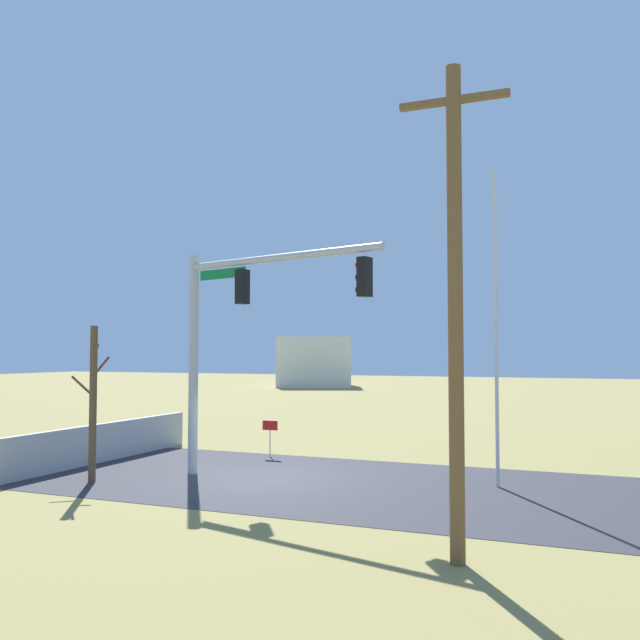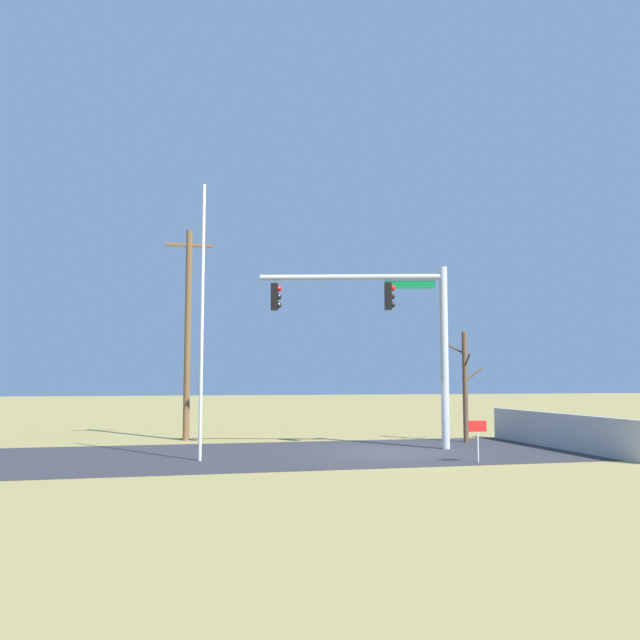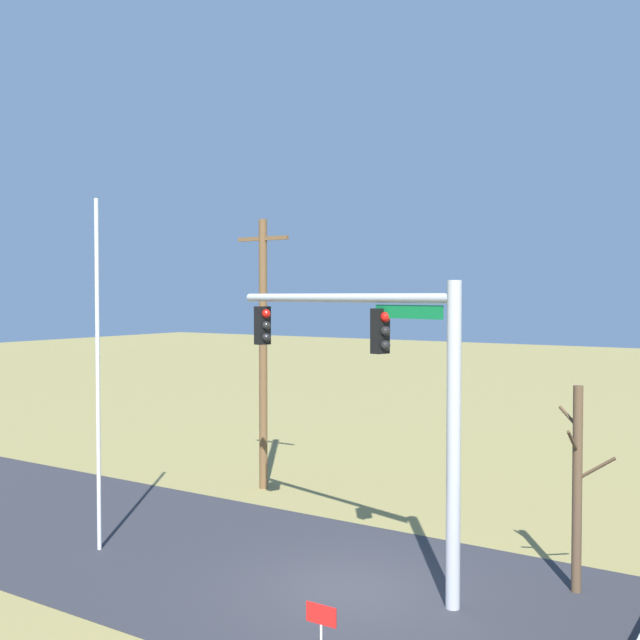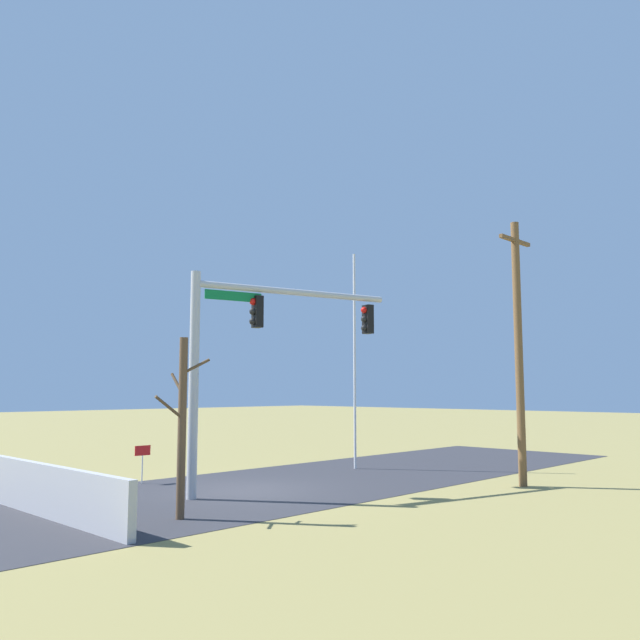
{
  "view_description": "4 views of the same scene",
  "coord_description": "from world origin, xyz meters",
  "px_view_note": "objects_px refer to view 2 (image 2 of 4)",
  "views": [
    {
      "loc": [
        -8.65,
        17.06,
        3.55
      ],
      "look_at": [
        -1.97,
        0.69,
        4.4
      ],
      "focal_mm": 37.6,
      "sensor_mm": 36.0,
      "label": 1
    },
    {
      "loc": [
        -7.27,
        -21.07,
        2.41
      ],
      "look_at": [
        -1.94,
        1.63,
        4.55
      ],
      "focal_mm": 36.54,
      "sensor_mm": 36.0,
      "label": 2
    },
    {
      "loc": [
        8.01,
        -13.51,
        6.12
      ],
      "look_at": [
        -1.32,
        0.96,
        5.56
      ],
      "focal_mm": 42.81,
      "sensor_mm": 36.0,
      "label": 3
    },
    {
      "loc": [
        12.93,
        15.6,
        3.0
      ],
      "look_at": [
        -2.0,
        1.1,
        5.27
      ],
      "focal_mm": 36.45,
      "sensor_mm": 36.0,
      "label": 4
    }
  ],
  "objects_px": {
    "flagpole": "(202,320)",
    "bare_tree": "(465,385)",
    "signal_mast": "(394,321)",
    "utility_pole": "(188,330)",
    "open_sign": "(478,431)"
  },
  "relations": [
    {
      "from": "utility_pole",
      "to": "open_sign",
      "type": "distance_m",
      "value": 12.69
    },
    {
      "from": "flagpole",
      "to": "bare_tree",
      "type": "xyz_separation_m",
      "value": [
        10.32,
        3.55,
        -2.01
      ]
    },
    {
      "from": "flagpole",
      "to": "bare_tree",
      "type": "height_order",
      "value": "flagpole"
    },
    {
      "from": "open_sign",
      "to": "signal_mast",
      "type": "bearing_deg",
      "value": 104.02
    },
    {
      "from": "utility_pole",
      "to": "open_sign",
      "type": "height_order",
      "value": "utility_pole"
    },
    {
      "from": "flagpole",
      "to": "signal_mast",
      "type": "bearing_deg",
      "value": 15.19
    },
    {
      "from": "utility_pole",
      "to": "open_sign",
      "type": "bearing_deg",
      "value": -48.62
    },
    {
      "from": "signal_mast",
      "to": "utility_pole",
      "type": "relative_size",
      "value": 0.76
    },
    {
      "from": "flagpole",
      "to": "bare_tree",
      "type": "distance_m",
      "value": 11.09
    },
    {
      "from": "bare_tree",
      "to": "flagpole",
      "type": "bearing_deg",
      "value": -161.03
    },
    {
      "from": "signal_mast",
      "to": "utility_pole",
      "type": "bearing_deg",
      "value": 144.69
    },
    {
      "from": "flagpole",
      "to": "utility_pole",
      "type": "xyz_separation_m",
      "value": [
        -0.22,
        6.82,
        0.21
      ]
    },
    {
      "from": "open_sign",
      "to": "flagpole",
      "type": "bearing_deg",
      "value": 163.42
    },
    {
      "from": "bare_tree",
      "to": "open_sign",
      "type": "xyz_separation_m",
      "value": [
        -2.47,
        -5.88,
        -1.29
      ]
    },
    {
      "from": "utility_pole",
      "to": "bare_tree",
      "type": "distance_m",
      "value": 11.25
    }
  ]
}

